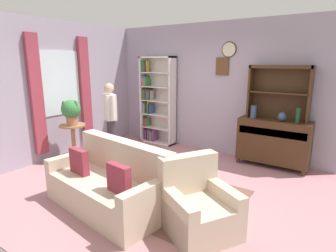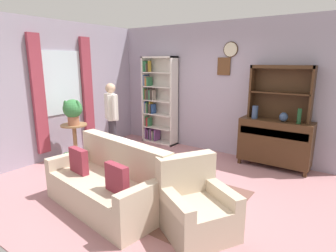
{
  "view_description": "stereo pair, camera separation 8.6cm",
  "coord_description": "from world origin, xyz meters",
  "px_view_note": "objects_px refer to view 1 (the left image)",
  "views": [
    {
      "loc": [
        2.59,
        -3.47,
        1.99
      ],
      "look_at": [
        0.1,
        0.2,
        0.95
      ],
      "focal_mm": 29.66,
      "sensor_mm": 36.0,
      "label": 1
    },
    {
      "loc": [
        2.66,
        -3.42,
        1.99
      ],
      "look_at": [
        0.1,
        0.2,
        0.95
      ],
      "focal_mm": 29.66,
      "sensor_mm": 36.0,
      "label": 2
    }
  ],
  "objects_px": {
    "vase_round": "(282,117)",
    "bookshelf": "(156,102)",
    "plant_stand": "(73,138)",
    "sideboard": "(273,141)",
    "potted_plant_large": "(71,110)",
    "coffee_table": "(159,165)",
    "person_reading": "(110,115)",
    "potted_plant_small": "(66,159)",
    "bottle_wine": "(298,116)",
    "book_stack": "(154,159)",
    "vase_tall": "(254,112)",
    "couch_floral": "(109,185)",
    "armchair_floral": "(198,208)",
    "sideboard_hutch": "(280,85)"
  },
  "relations": [
    {
      "from": "bookshelf",
      "to": "potted_plant_large",
      "type": "relative_size",
      "value": 4.07
    },
    {
      "from": "vase_round",
      "to": "bookshelf",
      "type": "bearing_deg",
      "value": 177.09
    },
    {
      "from": "vase_tall",
      "to": "person_reading",
      "type": "bearing_deg",
      "value": -152.76
    },
    {
      "from": "sideboard",
      "to": "potted_plant_small",
      "type": "height_order",
      "value": "sideboard"
    },
    {
      "from": "bottle_wine",
      "to": "sideboard_hutch",
      "type": "bearing_deg",
      "value": 153.04
    },
    {
      "from": "vase_tall",
      "to": "book_stack",
      "type": "xyz_separation_m",
      "value": [
        -0.95,
        -1.92,
        -0.57
      ]
    },
    {
      "from": "sideboard_hutch",
      "to": "armchair_floral",
      "type": "xyz_separation_m",
      "value": [
        -0.19,
        -2.78,
        -1.27
      ]
    },
    {
      "from": "vase_tall",
      "to": "armchair_floral",
      "type": "distance_m",
      "value": 2.7
    },
    {
      "from": "vase_tall",
      "to": "potted_plant_large",
      "type": "distance_m",
      "value": 3.55
    },
    {
      "from": "sideboard",
      "to": "vase_tall",
      "type": "distance_m",
      "value": 0.67
    },
    {
      "from": "plant_stand",
      "to": "person_reading",
      "type": "height_order",
      "value": "person_reading"
    },
    {
      "from": "plant_stand",
      "to": "potted_plant_large",
      "type": "distance_m",
      "value": 0.59
    },
    {
      "from": "plant_stand",
      "to": "potted_plant_small",
      "type": "height_order",
      "value": "plant_stand"
    },
    {
      "from": "vase_tall",
      "to": "coffee_table",
      "type": "xyz_separation_m",
      "value": [
        -0.92,
        -1.83,
        -0.69
      ]
    },
    {
      "from": "bookshelf",
      "to": "couch_floral",
      "type": "height_order",
      "value": "bookshelf"
    },
    {
      "from": "bottle_wine",
      "to": "plant_stand",
      "type": "xyz_separation_m",
      "value": [
        -3.84,
        -1.83,
        -0.6
      ]
    },
    {
      "from": "bottle_wine",
      "to": "person_reading",
      "type": "relative_size",
      "value": 0.17
    },
    {
      "from": "couch_floral",
      "to": "armchair_floral",
      "type": "bearing_deg",
      "value": 7.81
    },
    {
      "from": "sideboard_hutch",
      "to": "plant_stand",
      "type": "xyz_separation_m",
      "value": [
        -3.45,
        -2.03,
        -1.1
      ]
    },
    {
      "from": "potted_plant_small",
      "to": "book_stack",
      "type": "height_order",
      "value": "book_stack"
    },
    {
      "from": "potted_plant_large",
      "to": "coffee_table",
      "type": "xyz_separation_m",
      "value": [
        2.09,
        0.05,
        -0.69
      ]
    },
    {
      "from": "bookshelf",
      "to": "person_reading",
      "type": "distance_m",
      "value": 1.47
    },
    {
      "from": "plant_stand",
      "to": "armchair_floral",
      "type": "bearing_deg",
      "value": -12.96
    },
    {
      "from": "vase_tall",
      "to": "potted_plant_large",
      "type": "bearing_deg",
      "value": -148.02
    },
    {
      "from": "coffee_table",
      "to": "book_stack",
      "type": "xyz_separation_m",
      "value": [
        -0.03,
        -0.09,
        0.11
      ]
    },
    {
      "from": "potted_plant_small",
      "to": "book_stack",
      "type": "distance_m",
      "value": 1.95
    },
    {
      "from": "sideboard",
      "to": "book_stack",
      "type": "relative_size",
      "value": 6.81
    },
    {
      "from": "sideboard",
      "to": "potted_plant_large",
      "type": "xyz_separation_m",
      "value": [
        -3.4,
        -1.96,
        0.54
      ]
    },
    {
      "from": "sideboard",
      "to": "vase_round",
      "type": "bearing_deg",
      "value": -27.17
    },
    {
      "from": "sideboard_hutch",
      "to": "armchair_floral",
      "type": "bearing_deg",
      "value": -93.85
    },
    {
      "from": "bottle_wine",
      "to": "plant_stand",
      "type": "bearing_deg",
      "value": -154.53
    },
    {
      "from": "sideboard",
      "to": "coffee_table",
      "type": "height_order",
      "value": "sideboard"
    },
    {
      "from": "plant_stand",
      "to": "book_stack",
      "type": "bearing_deg",
      "value": -2.14
    },
    {
      "from": "plant_stand",
      "to": "person_reading",
      "type": "relative_size",
      "value": 0.48
    },
    {
      "from": "potted_plant_small",
      "to": "person_reading",
      "type": "bearing_deg",
      "value": 69.97
    },
    {
      "from": "plant_stand",
      "to": "sideboard",
      "type": "bearing_deg",
      "value": 29.07
    },
    {
      "from": "sideboard",
      "to": "couch_floral",
      "type": "distance_m",
      "value": 3.22
    },
    {
      "from": "sideboard_hutch",
      "to": "coffee_table",
      "type": "bearing_deg",
      "value": -123.03
    },
    {
      "from": "vase_round",
      "to": "plant_stand",
      "type": "height_order",
      "value": "vase_round"
    },
    {
      "from": "potted_plant_small",
      "to": "potted_plant_large",
      "type": "bearing_deg",
      "value": 115.84
    },
    {
      "from": "bottle_wine",
      "to": "book_stack",
      "type": "relative_size",
      "value": 1.42
    },
    {
      "from": "sideboard",
      "to": "bottle_wine",
      "type": "bearing_deg",
      "value": -12.89
    },
    {
      "from": "bookshelf",
      "to": "bottle_wine",
      "type": "height_order",
      "value": "bookshelf"
    },
    {
      "from": "coffee_table",
      "to": "person_reading",
      "type": "bearing_deg",
      "value": 161.91
    },
    {
      "from": "potted_plant_large",
      "to": "person_reading",
      "type": "relative_size",
      "value": 0.33
    },
    {
      "from": "bottle_wine",
      "to": "potted_plant_large",
      "type": "relative_size",
      "value": 0.52
    },
    {
      "from": "sideboard_hutch",
      "to": "potted_plant_small",
      "type": "height_order",
      "value": "sideboard_hutch"
    },
    {
      "from": "bookshelf",
      "to": "potted_plant_large",
      "type": "bearing_deg",
      "value": -104.93
    },
    {
      "from": "bottle_wine",
      "to": "potted_plant_large",
      "type": "height_order",
      "value": "potted_plant_large"
    },
    {
      "from": "plant_stand",
      "to": "book_stack",
      "type": "xyz_separation_m",
      "value": [
        2.11,
        -0.08,
        0.01
      ]
    }
  ]
}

